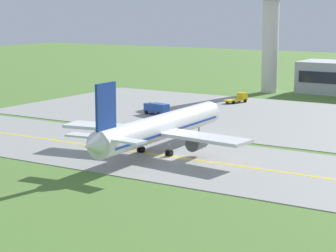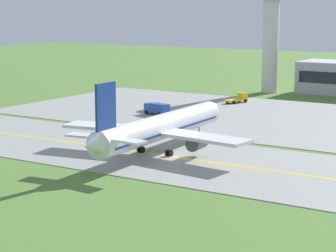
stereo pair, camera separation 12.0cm
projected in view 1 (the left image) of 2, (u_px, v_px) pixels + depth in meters
ground_plane at (175, 158)px, 100.64m from camera, size 500.00×500.00×0.00m
taxiway_strip at (175, 157)px, 100.63m from camera, size 240.00×28.00×0.10m
apron_pad at (326, 123)px, 130.46m from camera, size 140.00×52.00×0.10m
taxiway_centreline at (175, 157)px, 100.62m from camera, size 220.00×0.60×0.01m
airplane_lead at (160, 128)px, 103.19m from camera, size 32.51×39.60×12.70m
service_truck_baggage at (239, 98)px, 158.74m from camera, size 3.94×6.72×2.59m
service_truck_fuel at (157, 108)px, 140.35m from camera, size 6.30×3.34×2.60m
control_tower at (271, 25)px, 175.68m from camera, size 7.60×7.60×30.52m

